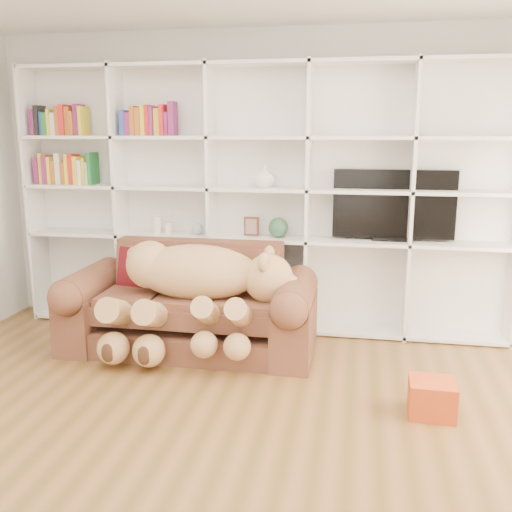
% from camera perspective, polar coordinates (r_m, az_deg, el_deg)
% --- Properties ---
extents(floor, '(5.00, 5.00, 0.00)m').
position_cam_1_polar(floor, '(3.39, -6.90, -19.95)').
color(floor, brown).
rests_on(floor, ground).
extents(wall_back, '(5.00, 0.02, 2.70)m').
position_cam_1_polar(wall_back, '(5.32, 0.71, 7.47)').
color(wall_back, silver).
rests_on(wall_back, floor).
extents(bookshelf, '(4.43, 0.35, 2.40)m').
position_cam_1_polar(bookshelf, '(5.23, -2.16, 6.90)').
color(bookshelf, white).
rests_on(bookshelf, floor).
extents(sofa, '(2.07, 0.89, 0.87)m').
position_cam_1_polar(sofa, '(4.86, -6.52, -5.39)').
color(sofa, brown).
rests_on(sofa, floor).
extents(teddy_bear, '(1.52, 0.84, 0.88)m').
position_cam_1_polar(teddy_bear, '(4.60, -6.15, -2.87)').
color(teddy_bear, '#DEB76F').
rests_on(teddy_bear, sofa).
extents(throw_pillow, '(0.40, 0.28, 0.39)m').
position_cam_1_polar(throw_pillow, '(5.07, -11.58, -1.30)').
color(throw_pillow, '#580F1B').
rests_on(throw_pillow, sofa).
extents(gift_box, '(0.30, 0.28, 0.23)m').
position_cam_1_polar(gift_box, '(3.97, 17.17, -13.40)').
color(gift_box, '#CD481B').
rests_on(gift_box, floor).
extents(tv, '(1.05, 0.18, 0.62)m').
position_cam_1_polar(tv, '(5.13, 13.60, 4.91)').
color(tv, black).
rests_on(tv, bookshelf).
extents(picture_frame, '(0.14, 0.03, 0.17)m').
position_cam_1_polar(picture_frame, '(5.19, -0.46, 2.99)').
color(picture_frame, '#512B1B').
rests_on(picture_frame, bookshelf).
extents(green_vase, '(0.18, 0.18, 0.18)m').
position_cam_1_polar(green_vase, '(5.15, 2.24, 2.86)').
color(green_vase, '#2D583B').
rests_on(green_vase, bookshelf).
extents(figurine_tall, '(0.10, 0.10, 0.16)m').
position_cam_1_polar(figurine_tall, '(5.43, -9.89, 3.08)').
color(figurine_tall, silver).
rests_on(figurine_tall, bookshelf).
extents(figurine_short, '(0.07, 0.07, 0.10)m').
position_cam_1_polar(figurine_short, '(5.40, -8.76, 2.76)').
color(figurine_short, silver).
rests_on(figurine_short, bookshelf).
extents(snow_globe, '(0.10, 0.10, 0.10)m').
position_cam_1_polar(snow_globe, '(5.31, -5.86, 2.73)').
color(snow_globe, silver).
rests_on(snow_globe, bookshelf).
extents(shelf_vase, '(0.20, 0.20, 0.20)m').
position_cam_1_polar(shelf_vase, '(5.11, 0.85, 8.01)').
color(shelf_vase, white).
rests_on(shelf_vase, bookshelf).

